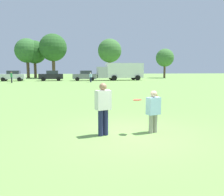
{
  "coord_description": "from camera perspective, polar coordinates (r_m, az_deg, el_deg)",
  "views": [
    {
      "loc": [
        -1.53,
        -6.99,
        2.09
      ],
      "look_at": [
        -0.33,
        1.92,
        0.93
      ],
      "focal_mm": 36.25,
      "sensor_mm": 36.0,
      "label": 1
    }
  ],
  "objects": [
    {
      "name": "box_truck",
      "position": [
        42.47,
        2.28,
        6.86
      ],
      "size": [
        8.65,
        3.4,
        3.18
      ],
      "color": "white",
      "rests_on": "ground"
    },
    {
      "name": "parked_car_center",
      "position": [
        43.42,
        -23.77,
        5.16
      ],
      "size": [
        4.32,
        2.45,
        1.82
      ],
      "color": "silver",
      "rests_on": "ground"
    },
    {
      "name": "bystander_far_jogger",
      "position": [
        37.29,
        -24.02,
        4.95
      ],
      "size": [
        0.36,
        0.51,
        1.69
      ],
      "color": "black",
      "rests_on": "ground"
    },
    {
      "name": "tree_far_west_pine",
      "position": [
        55.16,
        13.19,
        9.83
      ],
      "size": [
        4.2,
        4.2,
        6.82
      ],
      "color": "brown",
      "rests_on": "ground"
    },
    {
      "name": "frisbee",
      "position": [
        7.25,
        6.4,
        -0.47
      ],
      "size": [
        0.27,
        0.27,
        0.05
      ],
      "color": "#E54C33"
    },
    {
      "name": "bystander_sideline_watcher",
      "position": [
        36.3,
        -5.39,
        5.35
      ],
      "size": [
        0.44,
        0.48,
        1.53
      ],
      "color": "#1E234C",
      "rests_on": "ground"
    },
    {
      "name": "player_thrower",
      "position": [
        7.05,
        -2.26,
        -2.08
      ],
      "size": [
        0.53,
        0.42,
        1.66
      ],
      "color": "#1E234C",
      "rests_on": "ground"
    },
    {
      "name": "traffic_cone",
      "position": [
        15.56,
        11.2,
        0.32
      ],
      "size": [
        0.32,
        0.32,
        0.48
      ],
      "color": "#D8590C",
      "rests_on": "ground"
    },
    {
      "name": "tree_east_birch",
      "position": [
        56.75,
        -18.95,
        10.86
      ],
      "size": [
        5.35,
        5.35,
        8.7
      ],
      "color": "brown",
      "rests_on": "ground"
    },
    {
      "name": "tree_east_oak",
      "position": [
        53.63,
        -14.64,
        12.16
      ],
      "size": [
        6.12,
        6.12,
        9.94
      ],
      "color": "brown",
      "rests_on": "ground"
    },
    {
      "name": "parked_car_near_right",
      "position": [
        41.2,
        -6.91,
        5.65
      ],
      "size": [
        4.32,
        2.45,
        1.82
      ],
      "color": "slate",
      "rests_on": "ground"
    },
    {
      "name": "tree_far_east_pine",
      "position": [
        57.76,
        -0.59,
        11.8
      ],
      "size": [
        5.9,
        5.9,
        9.6
      ],
      "color": "brown",
      "rests_on": "ground"
    },
    {
      "name": "ground_plane",
      "position": [
        7.46,
        4.55,
        -8.97
      ],
      "size": [
        189.44,
        189.44,
        0.0
      ],
      "primitive_type": "plane",
      "color": "#6B9347"
    },
    {
      "name": "parked_car_mid_right",
      "position": [
        42.06,
        -15.04,
        5.48
      ],
      "size": [
        4.32,
        2.45,
        1.82
      ],
      "color": "black",
      "rests_on": "ground"
    },
    {
      "name": "tree_center_elm",
      "position": [
        56.48,
        -20.59,
        11.07
      ],
      "size": [
        5.58,
        5.58,
        9.06
      ],
      "color": "brown",
      "rests_on": "ground"
    },
    {
      "name": "player_defender",
      "position": [
        7.51,
        10.38,
        -2.89
      ],
      "size": [
        0.5,
        0.39,
        1.39
      ],
      "color": "gray",
      "rests_on": "ground"
    }
  ]
}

